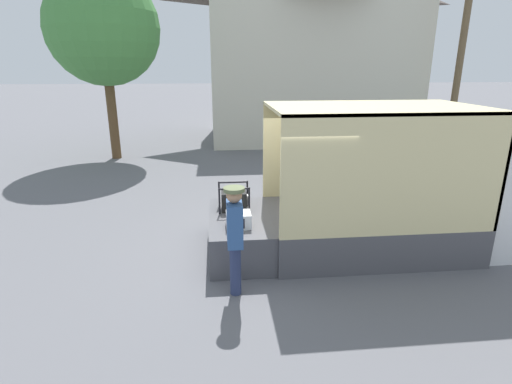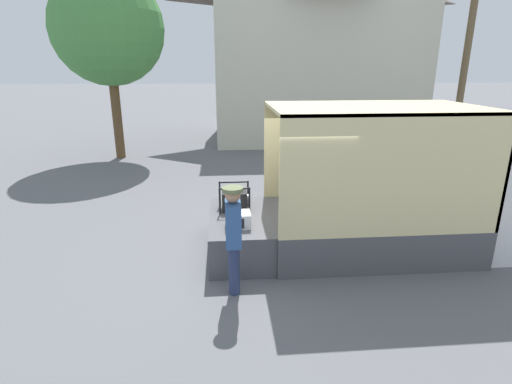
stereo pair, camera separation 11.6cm
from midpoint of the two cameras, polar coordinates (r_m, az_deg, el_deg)
name	(u,v)px [view 1 (the left image)]	position (r m, az deg, el deg)	size (l,w,h in m)	color
ground_plane	(269,250)	(8.17, 1.52, -8.23)	(160.00, 160.00, 0.00)	slate
box_truck	(446,197)	(8.98, 25.18, -0.66)	(5.96, 2.40, 2.85)	white
tailgate_deck	(240,234)	(7.97, -2.72, -5.98)	(1.19, 2.28, 0.75)	#4C4C51
microwave	(238,220)	(7.29, -2.97, -3.97)	(0.45, 0.40, 0.27)	white
portable_generator	(235,200)	(8.12, -3.45, -1.17)	(0.62, 0.50, 0.53)	black
worker_person	(235,230)	(6.24, -3.59, -5.42)	(0.33, 0.44, 1.81)	navy
house_backdrop	(308,47)	(21.04, 7.31, 19.84)	(10.03, 6.67, 8.68)	beige
utility_pole	(462,47)	(19.09, 27.18, 17.93)	(1.80, 0.28, 8.23)	brown
street_tree	(103,29)	(16.82, -21.19, 20.91)	(4.14, 4.14, 6.94)	brown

